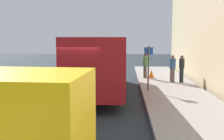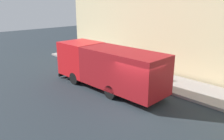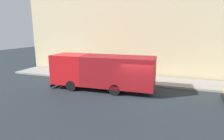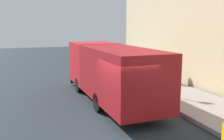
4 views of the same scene
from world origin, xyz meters
name	(u,v)px [view 3 (image 3 of 4)]	position (x,y,z in m)	size (l,w,h in m)	color
ground	(138,97)	(0.00, 0.00, 0.00)	(80.00, 80.00, 0.00)	#222B31
sidewalk	(147,80)	(4.63, 0.00, 0.09)	(3.27, 30.00, 0.18)	gray
building_facade	(152,23)	(6.77, 0.00, 5.66)	(0.50, 30.00, 11.31)	beige
large_utility_truck	(102,71)	(0.80, 3.18, 1.63)	(2.79, 8.70, 2.87)	red
pedestrian_walking	(95,66)	(5.01, 5.69, 1.06)	(0.40, 0.40, 1.67)	brown
pedestrian_standing	(74,68)	(3.49, 7.45, 1.09)	(0.42, 0.42, 1.70)	#504E3D
pedestrian_third	(98,65)	(5.54, 5.59, 1.06)	(0.42, 0.42, 1.67)	#1C282D
traffic_cone_orange	(76,73)	(3.92, 7.50, 0.45)	(0.39, 0.39, 0.55)	orange
street_sign_post	(114,66)	(3.32, 3.00, 1.53)	(0.44, 0.08, 2.28)	#4C5156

